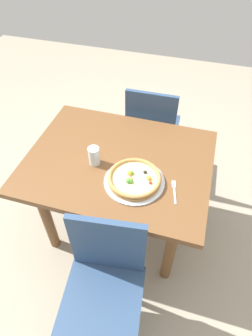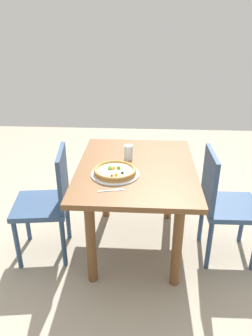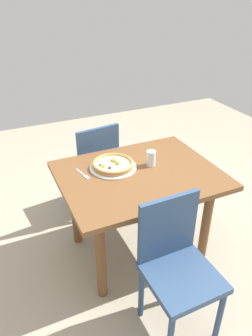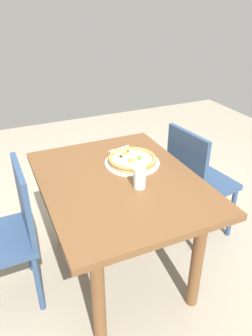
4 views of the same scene
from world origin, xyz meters
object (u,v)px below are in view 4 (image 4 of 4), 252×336
Objects in this scene: chair_far at (7,233)px; fork at (118,149)px; drinking_glass at (140,178)px; dining_table at (120,195)px; pizza at (132,159)px; chair_near at (196,180)px; plate at (132,163)px.

chair_far is 5.39× the size of fork.
chair_far is 7.55× the size of drinking_glass.
chair_far is at bearing 83.21° from dining_table.
chair_far is (0.08, 0.65, -0.12)m from dining_table.
drinking_glass reaches higher than pizza.
dining_table is 1.27× the size of chair_near.
dining_table is 0.41m from fork.
pizza is (0.14, -0.15, 0.15)m from dining_table.
fork is at bearing 1.01° from pizza.
chair_far reaches higher than plate.
chair_near is at bearing -88.72° from chair_far.
chair_far is at bearing 74.10° from drinking_glass.
plate is 0.03m from pizza.
chair_far is at bearing 6.49° from fork.
drinking_glass is at bearing -106.82° from chair_far.
drinking_glass is at bearing 163.47° from plate.
plate is 0.23m from fork.
drinking_glass reaches higher than fork.
chair_far is 2.93× the size of pizza.
plate reaches higher than dining_table.
chair_near is 0.57m from pizza.
fork is at bearing 0.96° from plate.
drinking_glass is (-0.27, 0.08, 0.05)m from plate.
pizza reaches higher than dining_table.
fork is (0.24, 0.51, 0.24)m from chair_near.
drinking_glass is (-0.21, -0.72, 0.30)m from chair_far.
plate is at bearing -98.89° from chair_near.
dining_table is 9.62× the size of drinking_glass.
fork is (0.29, -0.80, 0.24)m from chair_far.
chair_near is at bearing -91.55° from pizza.
drinking_glass is at bearing 67.64° from fork.
plate is at bearing -86.35° from chair_far.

